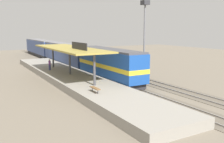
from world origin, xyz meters
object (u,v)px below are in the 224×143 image
(locomotive, at_px, (109,64))
(light_mast, at_px, (145,22))
(passenger_carriage_front, at_px, (66,54))
(person_waiting, at_px, (50,64))
(platform_bench, at_px, (95,88))
(passenger_carriage_rear, at_px, (40,47))

(locomotive, xyz_separation_m, light_mast, (7.80, 2.42, 5.99))
(passenger_carriage_front, distance_m, person_waiting, 11.32)
(platform_bench, bearing_deg, person_waiting, 90.01)
(platform_bench, xyz_separation_m, light_mast, (13.80, 10.25, 7.05))
(platform_bench, bearing_deg, passenger_carriage_front, 76.92)
(passenger_carriage_front, height_order, passenger_carriage_rear, same)
(light_mast, bearing_deg, passenger_carriage_front, 116.60)
(light_mast, relative_size, person_waiting, 6.84)
(person_waiting, bearing_deg, platform_bench, -89.99)
(passenger_carriage_rear, distance_m, light_mast, 37.70)
(platform_bench, xyz_separation_m, passenger_carriage_front, (6.00, 25.82, 0.97))
(platform_bench, xyz_separation_m, person_waiting, (-0.00, 16.24, 0.51))
(platform_bench, height_order, locomotive, locomotive)
(passenger_carriage_front, relative_size, light_mast, 1.71)
(platform_bench, xyz_separation_m, passenger_carriage_rear, (6.00, 46.62, 0.97))
(platform_bench, height_order, passenger_carriage_front, passenger_carriage_front)
(platform_bench, height_order, passenger_carriage_rear, passenger_carriage_rear)
(light_mast, bearing_deg, passenger_carriage_rear, 102.10)
(light_mast, xyz_separation_m, person_waiting, (-13.80, 5.99, -6.54))
(passenger_carriage_rear, bearing_deg, person_waiting, -101.17)
(passenger_carriage_rear, relative_size, person_waiting, 11.70)
(passenger_carriage_front, distance_m, light_mast, 18.45)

